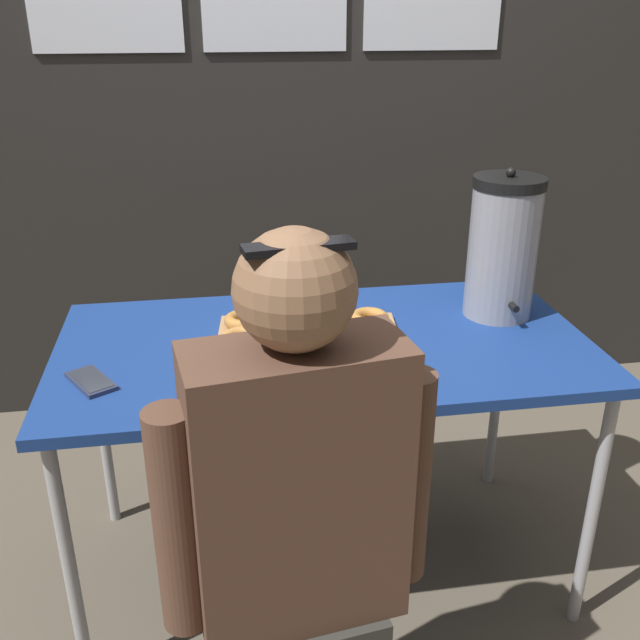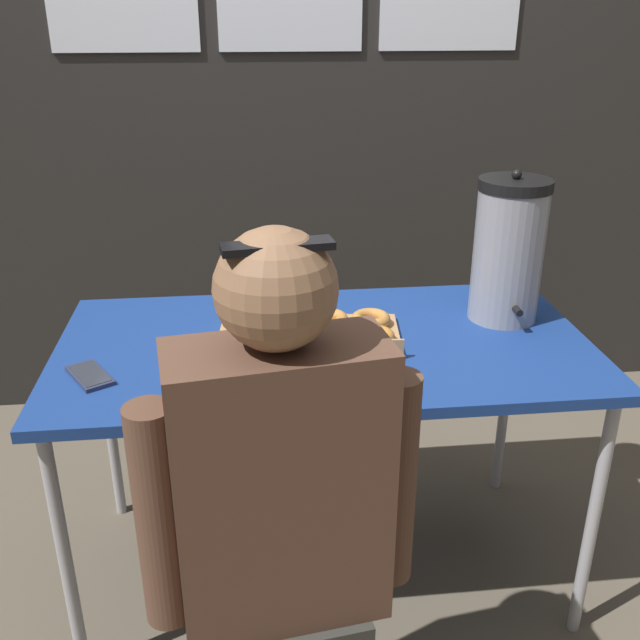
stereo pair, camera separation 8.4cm
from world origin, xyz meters
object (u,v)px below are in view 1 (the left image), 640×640
at_px(coffee_urn, 503,248).
at_px(donut_box, 308,331).
at_px(cell_phone, 91,381).
at_px(person_seated, 299,550).

bearing_deg(coffee_urn, donut_box, -171.37).
bearing_deg(cell_phone, person_seated, -77.99).
height_order(donut_box, person_seated, person_seated).
bearing_deg(coffee_urn, cell_phone, -167.47).
bearing_deg(cell_phone, donut_box, -14.17).
distance_m(donut_box, coffee_urn, 0.57).
xyz_separation_m(coffee_urn, person_seated, (-0.65, -0.68, -0.34)).
bearing_deg(coffee_urn, person_seated, -133.36).
distance_m(donut_box, person_seated, 0.63).
relative_size(donut_box, cell_phone, 3.13).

